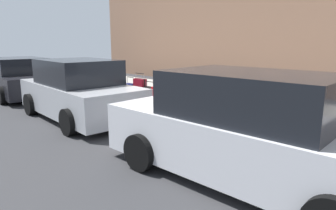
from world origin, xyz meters
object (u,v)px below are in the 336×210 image
object	(u,v)px
suitcase_silver_0	(280,120)
suitcase_olive_6	(184,98)
suitcase_red_8	(158,96)
suitcase_maroon_10	(140,90)
bollard_post	(105,84)
suitcase_silver_7	(171,98)
suitcase_navy_4	(211,107)
suitcase_navy_11	(131,91)
suitcase_red_1	(264,116)
parked_car_white_0	(248,132)
parking_meter	(330,100)
parked_car_charcoal_2	(20,78)
suitcase_maroon_3	(224,110)
fire_hydrant	(115,84)
parked_car_silver_1	(79,91)
suitcase_black_2	(241,112)
suitcase_teal_5	(198,103)
suitcase_black_9	(150,95)

from	to	relation	value
suitcase_silver_0	suitcase_olive_6	size ratio (longest dim) A/B	1.00
suitcase_olive_6	suitcase_red_8	distance (m)	1.08
suitcase_maroon_10	bollard_post	xyz separation A→B (m)	(1.98, 0.20, 0.03)
suitcase_silver_7	suitcase_maroon_10	world-z (taller)	suitcase_maroon_10
suitcase_navy_4	suitcase_navy_11	xyz separation A→B (m)	(3.69, -0.03, 0.02)
suitcase_red_1	suitcase_navy_11	size ratio (longest dim) A/B	1.00
suitcase_red_8	parked_car_white_0	size ratio (longest dim) A/B	0.18
suitcase_red_1	parking_meter	size ratio (longest dim) A/B	0.62
parked_car_charcoal_2	suitcase_maroon_3	bearing A→B (deg)	-164.13
fire_hydrant	parked_car_silver_1	size ratio (longest dim) A/B	0.19
suitcase_silver_7	parked_car_silver_1	xyz separation A→B (m)	(1.27, 2.39, 0.34)
suitcase_maroon_3	bollard_post	world-z (taller)	bollard_post
parked_car_charcoal_2	bollard_post	bearing A→B (deg)	-140.15
suitcase_silver_0	suitcase_black_2	size ratio (longest dim) A/B	1.28
suitcase_red_8	parking_meter	size ratio (longest dim) A/B	0.67
suitcase_silver_7	suitcase_silver_0	bearing A→B (deg)	179.23
suitcase_maroon_10	fire_hydrant	bearing A→B (deg)	1.77
suitcase_teal_5	suitcase_olive_6	distance (m)	0.54
parked_car_silver_1	parking_meter	bearing A→B (deg)	-154.99
suitcase_red_1	suitcase_navy_11	distance (m)	5.21
bollard_post	parking_meter	world-z (taller)	parking_meter
suitcase_navy_4	fire_hydrant	distance (m)	4.67
suitcase_red_1	suitcase_red_8	bearing A→B (deg)	2.24
suitcase_navy_11	suitcase_red_8	bearing A→B (deg)	176.59
suitcase_navy_4	suitcase_teal_5	xyz separation A→B (m)	(0.48, -0.00, 0.06)
suitcase_red_8	fire_hydrant	world-z (taller)	fire_hydrant
suitcase_teal_5	parked_car_silver_1	size ratio (longest dim) A/B	0.21
suitcase_olive_6	suitcase_red_1	bearing A→B (deg)	-177.83
suitcase_navy_11	fire_hydrant	bearing A→B (deg)	1.54
fire_hydrant	bollard_post	size ratio (longest dim) A/B	1.03
suitcase_maroon_10	bollard_post	size ratio (longest dim) A/B	1.17
parked_car_white_0	suitcase_olive_6	bearing A→B (deg)	-33.41
suitcase_silver_0	suitcase_teal_5	size ratio (longest dim) A/B	0.89
suitcase_silver_0	suitcase_maroon_3	size ratio (longest dim) A/B	1.18
parking_meter	suitcase_maroon_10	bearing A→B (deg)	1.93
suitcase_black_2	parking_meter	bearing A→B (deg)	-171.99
fire_hydrant	parked_car_white_0	bearing A→B (deg)	161.65
suitcase_black_9	parked_car_white_0	size ratio (longest dim) A/B	0.15
suitcase_silver_0	suitcase_red_1	size ratio (longest dim) A/B	1.04
suitcase_silver_7	suitcase_black_2	bearing A→B (deg)	-179.88
suitcase_navy_11	suitcase_silver_0	bearing A→B (deg)	179.01
fire_hydrant	parking_meter	size ratio (longest dim) A/B	0.67
suitcase_black_9	parked_car_white_0	bearing A→B (deg)	154.86
suitcase_navy_4	bollard_post	world-z (taller)	bollard_post
suitcase_black_9	suitcase_navy_11	distance (m)	1.07
suitcase_red_1	suitcase_maroon_10	size ratio (longest dim) A/B	0.82
suitcase_maroon_10	suitcase_black_9	bearing A→B (deg)	179.63
suitcase_navy_11	parked_car_silver_1	xyz separation A→B (m)	(-0.86, 2.44, 0.37)
bollard_post	parked_car_silver_1	distance (m)	3.24
suitcase_black_9	parked_car_charcoal_2	distance (m)	5.79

